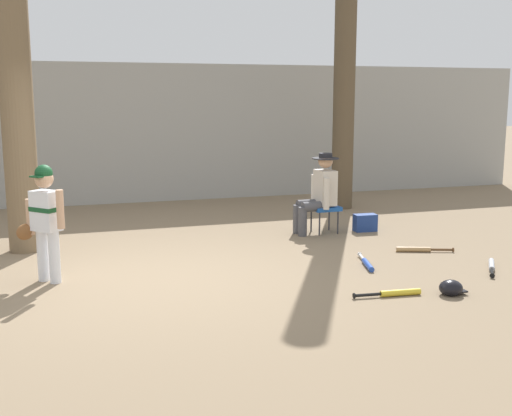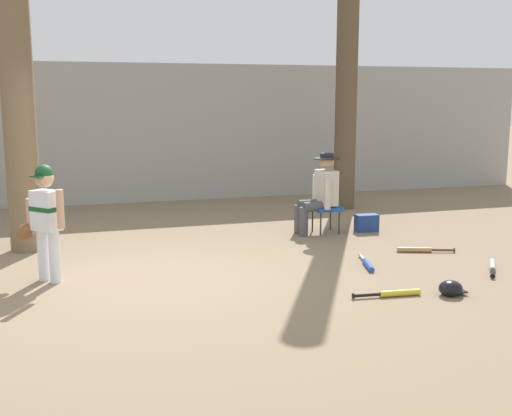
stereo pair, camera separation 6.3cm
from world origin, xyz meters
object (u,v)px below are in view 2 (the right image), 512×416
bat_wood_tan (419,250)px  batting_helmet_black (451,289)px  handbag_beside_stool (367,223)px  bat_aluminum_silver (492,266)px  bat_blue_youth (367,264)px  young_ballplayer (45,215)px  seated_spectator (320,191)px  tree_behind_spectator (347,58)px  folding_stool (326,209)px  tree_near_player (13,24)px  bat_yellow_trainer (395,293)px

bat_wood_tan → batting_helmet_black: batting_helmet_black is taller
handbag_beside_stool → bat_wood_tan: handbag_beside_stool is taller
bat_wood_tan → bat_aluminum_silver: bearing=-68.5°
bat_aluminum_silver → bat_blue_youth: same height
young_ballplayer → handbag_beside_stool: young_ballplayer is taller
seated_spectator → tree_behind_spectator: bearing=56.0°
folding_stool → bat_blue_youth: size_ratio=0.57×
handbag_beside_stool → bat_blue_youth: handbag_beside_stool is taller
tree_behind_spectator → handbag_beside_stool: 3.29m
bat_aluminum_silver → bat_wood_tan: (-0.39, 0.99, 0.00)m
tree_near_player → batting_helmet_black: bearing=-38.3°
folding_stool → seated_spectator: 0.29m
bat_aluminum_silver → batting_helmet_black: (-1.06, -0.72, 0.04)m
tree_near_player → handbag_beside_stool: tree_near_player is taller
bat_aluminum_silver → batting_helmet_black: 1.29m
young_ballplayer → bat_blue_youth: young_ballplayer is taller
folding_stool → bat_wood_tan: (0.70, -1.48, -0.33)m
bat_blue_youth → tree_behind_spectator: bearing=69.0°
tree_near_player → seated_spectator: (4.14, -0.18, -2.28)m
tree_near_player → bat_aluminum_silver: (5.33, -2.65, -2.89)m
folding_stool → bat_yellow_trainer: bearing=-100.3°
seated_spectator → handbag_beside_stool: bearing=-6.1°
bat_yellow_trainer → batting_helmet_black: 0.59m
tree_behind_spectator → batting_helmet_black: (-1.16, -5.08, -2.63)m
bat_yellow_trainer → batting_helmet_black: batting_helmet_black is taller
young_ballplayer → folding_stool: size_ratio=3.18×
seated_spectator → young_ballplayer: bearing=-159.8°
tree_near_player → bat_blue_youth: size_ratio=8.86×
bat_yellow_trainer → batting_helmet_black: (0.57, -0.14, 0.04)m
folding_stool → batting_helmet_black: bearing=-89.6°
young_ballplayer → batting_helmet_black: young_ballplayer is taller
seated_spectator → batting_helmet_black: size_ratio=4.08×
young_ballplayer → batting_helmet_black: 4.40m
bat_wood_tan → bat_blue_youth: bearing=-155.9°
tree_near_player → bat_aluminum_silver: bearing=-26.4°
bat_blue_youth → bat_yellow_trainer: bearing=-103.3°
handbag_beside_stool → bat_wood_tan: size_ratio=0.47×
bat_yellow_trainer → batting_helmet_black: bearing=-13.5°
young_ballplayer → bat_wood_tan: 4.70m
folding_stool → young_ballplayer: bearing=-160.2°
folding_stool → seated_spectator: size_ratio=0.34×
tree_behind_spectator → bat_yellow_trainer: (-1.73, -4.94, -2.67)m
bat_aluminum_silver → bat_wood_tan: same height
bat_wood_tan → batting_helmet_black: bearing=-111.5°
bat_aluminum_silver → batting_helmet_black: size_ratio=2.07×
bat_yellow_trainer → bat_wood_tan: 2.01m
tree_behind_spectator → bat_yellow_trainer: tree_behind_spectator is taller
bat_aluminum_silver → bat_wood_tan: 1.06m
bat_wood_tan → batting_helmet_black: (-0.67, -1.71, 0.04)m
seated_spectator → bat_aluminum_silver: (1.18, -2.46, -0.61)m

